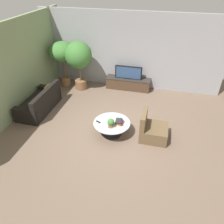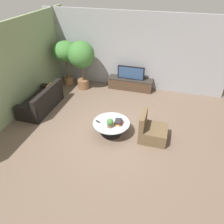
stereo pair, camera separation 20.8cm
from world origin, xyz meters
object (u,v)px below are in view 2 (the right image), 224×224
couch_by_wall (42,102)px  potted_palm_tall (66,53)px  coffee_table (111,126)px  potted_plant_tabletop (110,123)px  media_console (130,84)px  television (131,73)px  armchair_wicker (152,131)px  potted_palm_corner (81,57)px

couch_by_wall → potted_palm_tall: potted_palm_tall is taller
coffee_table → potted_plant_tabletop: (0.02, -0.20, 0.26)m
media_console → television: (0.00, -0.00, 0.48)m
media_console → potted_palm_tall: potted_palm_tall is taller
media_console → armchair_wicker: size_ratio=2.13×
couch_by_wall → armchair_wicker: bearing=82.1°
coffee_table → couch_by_wall: (-2.78, 0.66, -0.00)m
television → potted_palm_tall: 2.76m
armchair_wicker → potted_palm_corner: 4.18m
television → armchair_wicker: bearing=-66.5°
media_console → couch_by_wall: 3.62m
coffee_table → armchair_wicker: size_ratio=1.30×
television → couch_by_wall: (-2.71, -2.40, -0.43)m
potted_plant_tabletop → couch_by_wall: bearing=162.9°
media_console → coffee_table: bearing=-88.6°
media_console → coffee_table: media_console is taller
media_console → coffee_table: (0.07, -3.06, 0.05)m
potted_palm_tall → potted_plant_tabletop: size_ratio=6.96×
potted_palm_corner → potted_palm_tall: bearing=169.2°
coffee_table → couch_by_wall: bearing=166.6°
media_console → armchair_wicker: (1.28, -2.95, 0.03)m
media_console → armchair_wicker: bearing=-66.5°
potted_palm_tall → potted_plant_tabletop: 4.10m
coffee_table → armchair_wicker: (1.21, 0.11, -0.02)m
armchair_wicker → potted_plant_tabletop: size_ratio=3.18×
armchair_wicker → potted_plant_tabletop: bearing=104.6°
couch_by_wall → armchair_wicker: size_ratio=2.12×
television → couch_by_wall: size_ratio=0.60×
media_console → potted_palm_tall: 2.91m
potted_palm_tall → coffee_table: bearing=-44.9°
coffee_table → potted_palm_tall: (-2.73, 2.72, 1.10)m
couch_by_wall → potted_plant_tabletop: 2.95m
armchair_wicker → media_console: bearing=23.5°
television → coffee_table: (0.07, -3.06, -0.43)m
television → potted_palm_corner: bearing=-166.0°
armchair_wicker → potted_palm_corner: (-3.19, 2.47, 1.09)m
potted_plant_tabletop → potted_palm_corner: bearing=125.9°
television → potted_palm_tall: bearing=-172.8°
coffee_table → potted_plant_tabletop: potted_plant_tabletop is taller
television → potted_plant_tabletop: bearing=-88.3°
armchair_wicker → potted_plant_tabletop: (-1.18, -0.31, 0.28)m
media_console → armchair_wicker: armchair_wicker is taller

